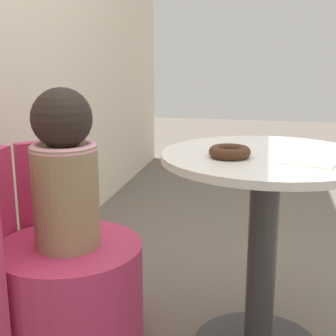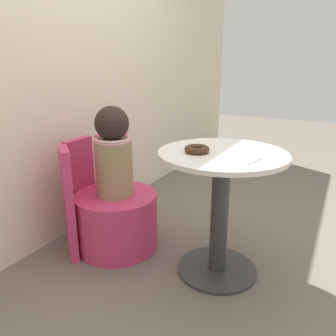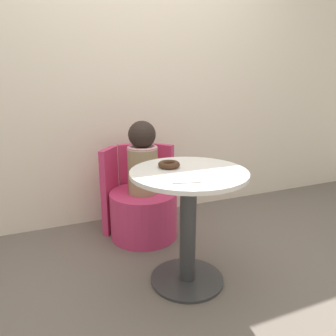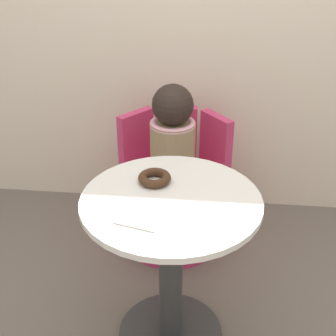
# 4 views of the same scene
# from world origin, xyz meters

# --- Properties ---
(ground_plane) EXTENTS (12.00, 12.00, 0.00)m
(ground_plane) POSITION_xyz_m (0.00, 0.00, 0.00)
(ground_plane) COLOR #665B51
(back_wall) EXTENTS (6.00, 0.06, 2.40)m
(back_wall) POSITION_xyz_m (0.00, 1.13, 1.20)
(back_wall) COLOR beige
(back_wall) RESTS_ON ground_plane
(round_table) EXTENTS (0.68, 0.68, 0.72)m
(round_table) POSITION_xyz_m (-0.01, -0.01, 0.48)
(round_table) COLOR #333333
(round_table) RESTS_ON ground_plane
(tub_chair) EXTENTS (0.53, 0.53, 0.37)m
(tub_chair) POSITION_xyz_m (-0.07, 0.67, 0.18)
(tub_chair) COLOR #C63360
(tub_chair) RESTS_ON ground_plane
(booth_backrest) EXTENTS (0.62, 0.23, 0.70)m
(booth_backrest) POSITION_xyz_m (-0.07, 0.89, 0.35)
(booth_backrest) COLOR #C63360
(booth_backrest) RESTS_ON ground_plane
(child_figure) EXTENTS (0.23, 0.23, 0.56)m
(child_figure) POSITION_xyz_m (-0.07, 0.67, 0.64)
(child_figure) COLOR #937A56
(child_figure) RESTS_ON tub_chair
(donut) EXTENTS (0.13, 0.13, 0.03)m
(donut) POSITION_xyz_m (-0.09, 0.11, 0.74)
(donut) COLOR #3D2314
(donut) RESTS_ON round_table
(paper_napkin) EXTENTS (0.19, 0.19, 0.01)m
(paper_napkin) POSITION_xyz_m (-0.10, -0.13, 0.72)
(paper_napkin) COLOR silver
(paper_napkin) RESTS_ON round_table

